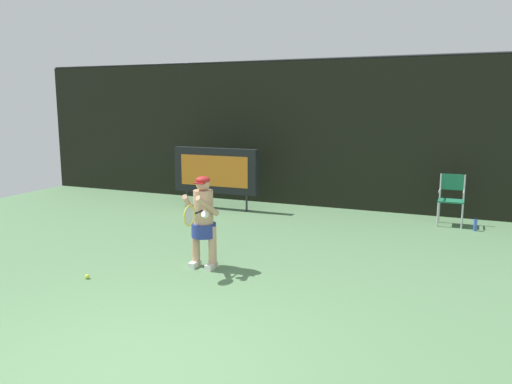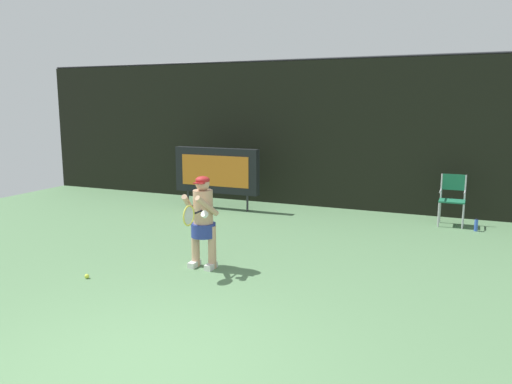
{
  "view_description": "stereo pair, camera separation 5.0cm",
  "coord_description": "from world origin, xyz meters",
  "px_view_note": "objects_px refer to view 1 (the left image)",
  "views": [
    {
      "loc": [
        2.87,
        -3.8,
        2.6
      ],
      "look_at": [
        -0.58,
        4.29,
        1.05
      ],
      "focal_mm": 35.92,
      "sensor_mm": 36.0,
      "label": 1
    },
    {
      "loc": [
        2.92,
        -3.78,
        2.6
      ],
      "look_at": [
        -0.58,
        4.29,
        1.05
      ],
      "focal_mm": 35.92,
      "sensor_mm": 36.0,
      "label": 2
    }
  ],
  "objects_px": {
    "tennis_racket": "(190,215)",
    "tennis_ball_loose": "(87,277)",
    "umpire_chair": "(451,196)",
    "scoreboard": "(216,171)",
    "tennis_player": "(203,219)",
    "water_bottle": "(475,225)"
  },
  "relations": [
    {
      "from": "tennis_racket",
      "to": "tennis_ball_loose",
      "type": "bearing_deg",
      "value": -173.61
    },
    {
      "from": "umpire_chair",
      "to": "tennis_ball_loose",
      "type": "relative_size",
      "value": 15.88
    },
    {
      "from": "umpire_chair",
      "to": "scoreboard",
      "type": "bearing_deg",
      "value": -175.08
    },
    {
      "from": "tennis_player",
      "to": "tennis_ball_loose",
      "type": "xyz_separation_m",
      "value": [
        -1.34,
        -1.16,
        -0.76
      ]
    },
    {
      "from": "scoreboard",
      "to": "tennis_ball_loose",
      "type": "relative_size",
      "value": 32.35
    },
    {
      "from": "tennis_player",
      "to": "tennis_ball_loose",
      "type": "relative_size",
      "value": 21.56
    },
    {
      "from": "umpire_chair",
      "to": "tennis_ball_loose",
      "type": "height_order",
      "value": "umpire_chair"
    },
    {
      "from": "water_bottle",
      "to": "tennis_player",
      "type": "relative_size",
      "value": 0.18
    },
    {
      "from": "water_bottle",
      "to": "tennis_player",
      "type": "height_order",
      "value": "tennis_player"
    },
    {
      "from": "umpire_chair",
      "to": "tennis_racket",
      "type": "distance_m",
      "value": 6.14
    },
    {
      "from": "scoreboard",
      "to": "tennis_ball_loose",
      "type": "bearing_deg",
      "value": -83.6
    },
    {
      "from": "umpire_chair",
      "to": "water_bottle",
      "type": "distance_m",
      "value": 0.79
    },
    {
      "from": "scoreboard",
      "to": "umpire_chair",
      "type": "xyz_separation_m",
      "value": [
        5.4,
        0.47,
        -0.33
      ]
    },
    {
      "from": "water_bottle",
      "to": "tennis_racket",
      "type": "xyz_separation_m",
      "value": [
        -3.91,
        -4.74,
        0.83
      ]
    },
    {
      "from": "water_bottle",
      "to": "tennis_ball_loose",
      "type": "height_order",
      "value": "water_bottle"
    },
    {
      "from": "tennis_racket",
      "to": "tennis_ball_loose",
      "type": "xyz_separation_m",
      "value": [
        -1.4,
        -0.67,
        -0.92
      ]
    },
    {
      "from": "scoreboard",
      "to": "tennis_racket",
      "type": "distance_m",
      "value": 5.04
    },
    {
      "from": "water_bottle",
      "to": "tennis_racket",
      "type": "height_order",
      "value": "tennis_racket"
    },
    {
      "from": "tennis_ball_loose",
      "to": "tennis_racket",
      "type": "bearing_deg",
      "value": 25.59
    },
    {
      "from": "water_bottle",
      "to": "tennis_ball_loose",
      "type": "distance_m",
      "value": 7.57
    },
    {
      "from": "umpire_chair",
      "to": "tennis_racket",
      "type": "relative_size",
      "value": 1.79
    },
    {
      "from": "tennis_ball_loose",
      "to": "water_bottle",
      "type": "bearing_deg",
      "value": 45.52
    }
  ]
}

